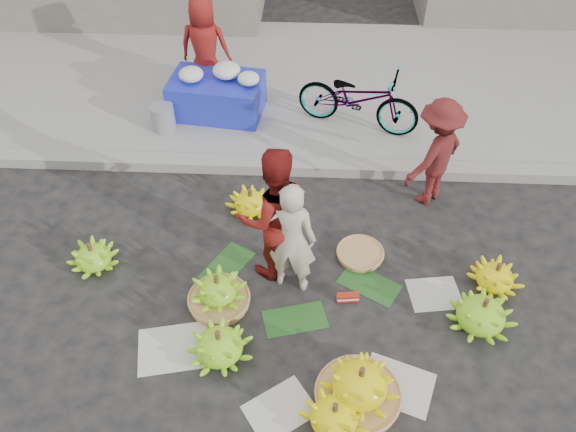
{
  "coord_description": "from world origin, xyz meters",
  "views": [
    {
      "loc": [
        -0.02,
        -3.59,
        4.88
      ],
      "look_at": [
        -0.21,
        0.62,
        0.7
      ],
      "focal_mm": 35.0,
      "sensor_mm": 36.0,
      "label": 1
    }
  ],
  "objects_px": {
    "banana_bunch_0": "(218,292)",
    "banana_bunch_4": "(482,314)",
    "vendor_cream": "(291,238)",
    "flower_table": "(217,93)",
    "bicycle": "(358,98)"
  },
  "relations": [
    {
      "from": "banana_bunch_0",
      "to": "banana_bunch_4",
      "type": "xyz_separation_m",
      "value": [
        2.7,
        -0.15,
        -0.0
      ]
    },
    {
      "from": "banana_bunch_0",
      "to": "banana_bunch_4",
      "type": "distance_m",
      "value": 2.71
    },
    {
      "from": "banana_bunch_0",
      "to": "bicycle",
      "type": "bearing_deg",
      "value": 63.46
    },
    {
      "from": "banana_bunch_0",
      "to": "vendor_cream",
      "type": "distance_m",
      "value": 0.97
    },
    {
      "from": "vendor_cream",
      "to": "flower_table",
      "type": "height_order",
      "value": "vendor_cream"
    },
    {
      "from": "banana_bunch_0",
      "to": "flower_table",
      "type": "distance_m",
      "value": 3.43
    },
    {
      "from": "banana_bunch_4",
      "to": "flower_table",
      "type": "bearing_deg",
      "value": 131.69
    },
    {
      "from": "vendor_cream",
      "to": "banana_bunch_0",
      "type": "bearing_deg",
      "value": 33.77
    },
    {
      "from": "banana_bunch_4",
      "to": "bicycle",
      "type": "bearing_deg",
      "value": 109.14
    },
    {
      "from": "vendor_cream",
      "to": "bicycle",
      "type": "relative_size",
      "value": 0.83
    },
    {
      "from": "flower_table",
      "to": "banana_bunch_0",
      "type": "bearing_deg",
      "value": -75.21
    },
    {
      "from": "banana_bunch_4",
      "to": "vendor_cream",
      "type": "distance_m",
      "value": 2.07
    },
    {
      "from": "vendor_cream",
      "to": "bicycle",
      "type": "height_order",
      "value": "vendor_cream"
    },
    {
      "from": "vendor_cream",
      "to": "banana_bunch_4",
      "type": "bearing_deg",
      "value": 178.61
    },
    {
      "from": "banana_bunch_4",
      "to": "bicycle",
      "type": "height_order",
      "value": "bicycle"
    }
  ]
}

